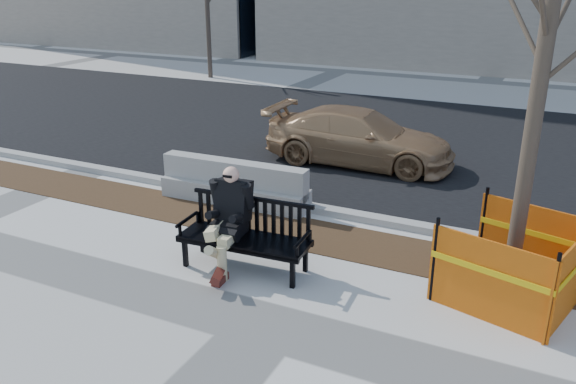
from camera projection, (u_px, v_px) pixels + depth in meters
name	position (u px, v px, depth m)	size (l,w,h in m)	color
ground	(267.00, 325.00, 7.10)	(120.00, 120.00, 0.00)	beige
mulch_strip	(343.00, 241.00, 9.29)	(40.00, 1.20, 0.02)	#47301C
asphalt_street	(431.00, 144.00, 14.51)	(60.00, 10.40, 0.01)	black
curb	(363.00, 217.00, 10.07)	(60.00, 0.25, 0.12)	#9E9B93
bench	(245.00, 268.00, 8.45)	(1.93, 0.69, 1.03)	black
seated_man	(231.00, 264.00, 8.59)	(0.63, 1.06, 1.48)	black
tree_fence	(507.00, 297.00, 7.71)	(2.33, 2.33, 5.83)	orange
sedan	(358.00, 163.00, 13.10)	(1.70, 4.17, 1.21)	#A0774E
jersey_barrier_left	(235.00, 203.00, 10.86)	(2.86, 0.57, 0.82)	gray
far_tree_left	(211.00, 77.00, 23.75)	(2.03, 2.03, 5.47)	#4B3C30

